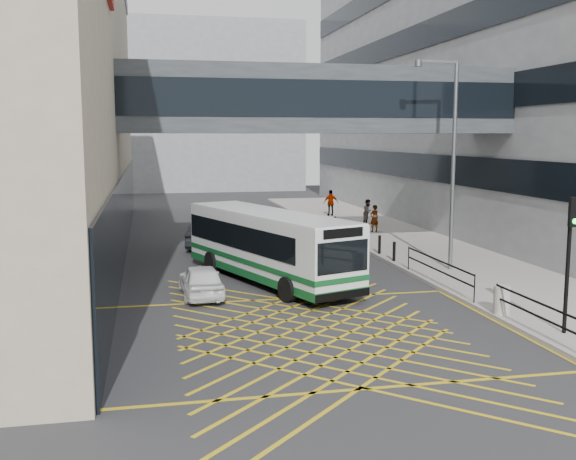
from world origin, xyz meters
TOP-DOWN VIEW (x-y plane):
  - ground at (0.00, 0.00)m, footprint 120.00×120.00m
  - building_right at (23.98, 24.00)m, footprint 24.09×44.00m
  - building_far at (-2.00, 60.00)m, footprint 28.00×16.00m
  - skybridge at (3.00, 12.00)m, footprint 20.00×4.10m
  - pavement at (9.00, 15.00)m, footprint 6.00×54.00m
  - box_junction at (0.00, 0.00)m, footprint 12.00×9.00m
  - bus at (-0.11, 7.64)m, footprint 5.68×10.34m
  - car_white at (-2.95, 5.48)m, footprint 1.77×3.97m
  - car_dark at (-1.65, 16.47)m, footprint 3.13×4.90m
  - car_silver at (2.74, 21.61)m, footprint 2.18×4.93m
  - traffic_light at (7.01, -1.96)m, footprint 0.31×0.48m
  - street_lamp at (7.75, 7.71)m, footprint 2.00×0.34m
  - litter_bin at (6.32, 0.45)m, footprint 0.53×0.53m
  - kerb_railings at (6.15, 1.78)m, footprint 0.05×12.54m
  - bollards at (6.25, 15.00)m, footprint 0.14×10.14m
  - pedestrian_a at (8.50, 19.30)m, footprint 0.75×0.62m
  - pedestrian_b at (9.22, 22.64)m, footprint 0.89×0.89m
  - pedestrian_c at (8.15, 27.82)m, footprint 1.10×0.53m

SIDE VIEW (x-z plane):
  - ground at x=0.00m, z-range 0.00..0.00m
  - box_junction at x=0.00m, z-range 0.00..0.01m
  - pavement at x=9.00m, z-range 0.00..0.16m
  - bollards at x=6.25m, z-range 0.16..1.06m
  - car_white at x=-2.95m, z-range 0.00..1.24m
  - litter_bin at x=6.32m, z-range 0.16..1.08m
  - car_dark at x=-1.65m, z-range 0.00..1.43m
  - car_silver at x=2.74m, z-range 0.00..1.52m
  - kerb_railings at x=6.15m, z-range 0.38..1.38m
  - pedestrian_a at x=8.50m, z-range 0.16..1.78m
  - pedestrian_b at x=9.22m, z-range 0.16..1.79m
  - pedestrian_c at x=8.15m, z-range 0.16..2.02m
  - bus at x=-0.11m, z-range 0.10..2.95m
  - traffic_light at x=7.01m, z-range 0.76..4.77m
  - street_lamp at x=7.75m, z-range 0.77..9.58m
  - skybridge at x=3.00m, z-range 6.00..9.00m
  - building_far at x=-2.00m, z-range 0.00..18.00m
  - building_right at x=23.98m, z-range 0.00..20.00m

